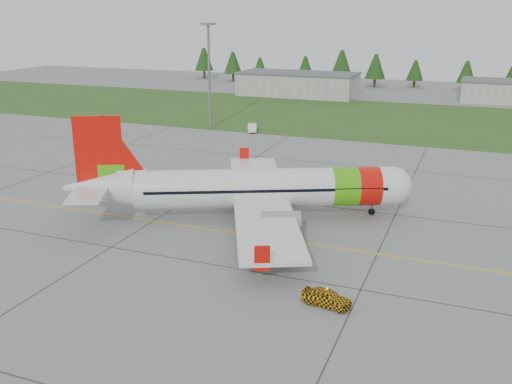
% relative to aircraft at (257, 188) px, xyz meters
% --- Properties ---
extents(ground, '(320.00, 320.00, 0.00)m').
position_rel_aircraft_xyz_m(ground, '(4.62, -13.49, -3.41)').
color(ground, gray).
rests_on(ground, ground).
extents(aircraft, '(36.89, 35.00, 11.84)m').
position_rel_aircraft_xyz_m(aircraft, '(0.00, 0.00, 0.00)').
color(aircraft, silver).
rests_on(aircraft, ground).
extents(follow_me_car, '(1.62, 1.83, 4.06)m').
position_rel_aircraft_xyz_m(follow_me_car, '(12.59, -17.13, -1.38)').
color(follow_me_car, yellow).
rests_on(follow_me_car, ground).
extents(service_van, '(2.15, 2.10, 4.80)m').
position_rel_aircraft_xyz_m(service_van, '(-18.53, 44.84, -1.01)').
color(service_van, white).
rests_on(service_van, ground).
extents(grass_strip, '(320.00, 50.00, 0.03)m').
position_rel_aircraft_xyz_m(grass_strip, '(4.62, 68.51, -3.40)').
color(grass_strip, '#30561E').
rests_on(grass_strip, ground).
extents(taxi_guideline, '(120.00, 0.25, 0.02)m').
position_rel_aircraft_xyz_m(taxi_guideline, '(4.62, -5.49, -3.40)').
color(taxi_guideline, gold).
rests_on(taxi_guideline, ground).
extents(hangar_west, '(32.00, 14.00, 6.00)m').
position_rel_aircraft_xyz_m(hangar_west, '(-25.38, 96.51, -0.41)').
color(hangar_west, '#A8A8A3').
rests_on(hangar_west, ground).
extents(hangar_east, '(24.00, 12.00, 5.20)m').
position_rel_aircraft_xyz_m(hangar_east, '(29.62, 104.51, -0.81)').
color(hangar_east, '#A8A8A3').
rests_on(hangar_east, ground).
extents(floodlight_mast, '(0.50, 0.50, 20.00)m').
position_rel_aircraft_xyz_m(floodlight_mast, '(-27.38, 44.51, 6.59)').
color(floodlight_mast, slate).
rests_on(floodlight_mast, ground).
extents(treeline, '(160.00, 8.00, 10.00)m').
position_rel_aircraft_xyz_m(treeline, '(4.62, 124.51, 1.59)').
color(treeline, '#1C3F14').
rests_on(treeline, ground).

